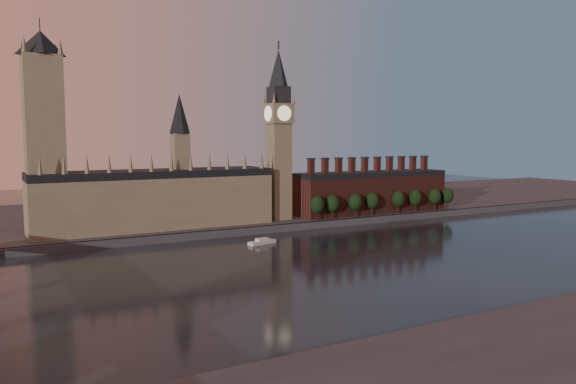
{
  "coord_description": "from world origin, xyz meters",
  "views": [
    {
      "loc": [
        -151.18,
        -189.19,
        54.1
      ],
      "look_at": [
        -14.34,
        55.0,
        26.57
      ],
      "focal_mm": 35.0,
      "sensor_mm": 36.0,
      "label": 1
    }
  ],
  "objects": [
    {
      "name": "embankment_tree_4",
      "position": [
        91.05,
        94.96,
        13.47
      ],
      "size": [
        8.6,
        8.6,
        14.88
      ],
      "color": "black",
      "rests_on": "north_bank"
    },
    {
      "name": "embankment_tree_1",
      "position": [
        39.51,
        95.18,
        13.47
      ],
      "size": [
        8.6,
        8.6,
        14.88
      ],
      "color": "black",
      "rests_on": "north_bank"
    },
    {
      "name": "ground",
      "position": [
        0.0,
        0.0,
        0.0
      ],
      "size": [
        900.0,
        900.0,
        0.0
      ],
      "primitive_type": "plane",
      "color": "black",
      "rests_on": "ground"
    },
    {
      "name": "embankment_tree_3",
      "position": [
        70.14,
        95.42,
        13.47
      ],
      "size": [
        8.6,
        8.6,
        14.88
      ],
      "color": "black",
      "rests_on": "north_bank"
    },
    {
      "name": "chimney_block",
      "position": [
        80.0,
        110.0,
        17.82
      ],
      "size": [
        110.0,
        25.0,
        37.0
      ],
      "color": "#50241E",
      "rests_on": "north_bank"
    },
    {
      "name": "big_ben",
      "position": [
        10.0,
        110.0,
        56.83
      ],
      "size": [
        15.0,
        15.0,
        107.0
      ],
      "color": "#80785B",
      "rests_on": "north_bank"
    },
    {
      "name": "embankment_tree_7",
      "position": [
        135.58,
        95.31,
        13.47
      ],
      "size": [
        8.6,
        8.6,
        14.88
      ],
      "color": "black",
      "rests_on": "north_bank"
    },
    {
      "name": "palace_of_westminster",
      "position": [
        -64.41,
        114.91,
        21.63
      ],
      "size": [
        130.0,
        30.3,
        74.0
      ],
      "color": "#80785B",
      "rests_on": "north_bank"
    },
    {
      "name": "river_boat",
      "position": [
        -25.68,
        61.71,
        1.18
      ],
      "size": [
        15.99,
        7.88,
        3.08
      ],
      "rotation": [
        0.0,
        0.0,
        0.24
      ],
      "color": "silver",
      "rests_on": "ground"
    },
    {
      "name": "embankment_tree_5",
      "position": [
        105.81,
        94.79,
        13.47
      ],
      "size": [
        8.6,
        8.6,
        14.88
      ],
      "color": "black",
      "rests_on": "north_bank"
    },
    {
      "name": "embankment_tree_2",
      "position": [
        55.99,
        94.29,
        13.47
      ],
      "size": [
        8.6,
        8.6,
        14.88
      ],
      "color": "black",
      "rests_on": "north_bank"
    },
    {
      "name": "north_bank",
      "position": [
        0.0,
        178.04,
        2.0
      ],
      "size": [
        900.0,
        182.0,
        4.0
      ],
      "color": "#45454A",
      "rests_on": "ground"
    },
    {
      "name": "victoria_tower",
      "position": [
        -120.0,
        115.0,
        59.09
      ],
      "size": [
        24.0,
        24.0,
        108.0
      ],
      "color": "#80785B",
      "rests_on": "north_bank"
    },
    {
      "name": "embankment_tree_6",
      "position": [
        123.06,
        94.61,
        13.47
      ],
      "size": [
        8.6,
        8.6,
        14.88
      ],
      "color": "black",
      "rests_on": "north_bank"
    },
    {
      "name": "embankment_tree_0",
      "position": [
        27.86,
        94.41,
        13.47
      ],
      "size": [
        8.6,
        8.6,
        14.88
      ],
      "color": "black",
      "rests_on": "north_bank"
    }
  ]
}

